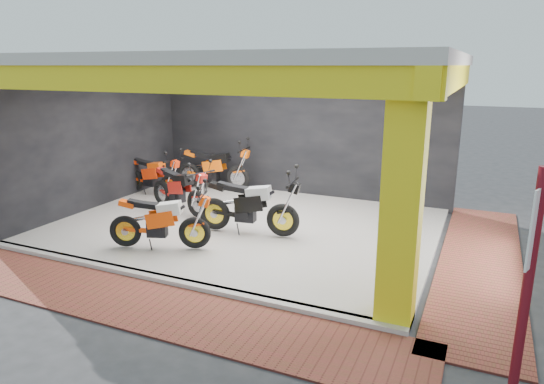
{
  "coord_description": "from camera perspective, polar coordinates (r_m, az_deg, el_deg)",
  "views": [
    {
      "loc": [
        4.69,
        -7.05,
        3.5
      ],
      "look_at": [
        0.64,
        2.0,
        0.9
      ],
      "focal_mm": 32.0,
      "sensor_mm": 36.0,
      "label": 1
    }
  ],
  "objects": [
    {
      "name": "left_wall",
      "position": [
        12.74,
        -19.95,
        5.92
      ],
      "size": [
        0.2,
        6.2,
        3.5
      ],
      "primitive_type": "cube",
      "color": "black",
      "rests_on": "ground"
    },
    {
      "name": "showroom_floor",
      "position": [
        10.76,
        -3.1,
        -4.03
      ],
      "size": [
        8.0,
        6.0,
        0.1
      ],
      "primitive_type": "cube",
      "color": "silver",
      "rests_on": "ground"
    },
    {
      "name": "signpost",
      "position": [
        5.59,
        27.92,
        -9.1
      ],
      "size": [
        0.14,
        0.35,
        2.58
      ],
      "rotation": [
        0.0,
        0.0,
        -0.33
      ],
      "color": "maroon",
      "rests_on": "ground"
    },
    {
      "name": "moto_row_c",
      "position": [
        12.93,
        -11.96,
        1.98
      ],
      "size": [
        2.13,
        1.01,
        1.25
      ],
      "primitive_type": null,
      "rotation": [
        0.0,
        0.0,
        -0.13
      ],
      "color": "#F8320A",
      "rests_on": "showroom_floor"
    },
    {
      "name": "showroom_ceiling",
      "position": [
        10.19,
        -3.38,
        15.23
      ],
      "size": [
        8.4,
        6.4,
        0.2
      ],
      "primitive_type": "cube",
      "color": "beige",
      "rests_on": "corner_column"
    },
    {
      "name": "header_beam_front",
      "position": [
        7.66,
        -14.0,
        12.77
      ],
      "size": [
        8.4,
        0.3,
        0.4
      ],
      "primitive_type": "cube",
      "color": "yellow",
      "rests_on": "corner_column"
    },
    {
      "name": "corner_column",
      "position": [
        6.61,
        15.08,
        -1.2
      ],
      "size": [
        0.5,
        0.5,
        3.5
      ],
      "primitive_type": "cube",
      "color": "yellow",
      "rests_on": "ground"
    },
    {
      "name": "floor_kerb",
      "position": [
        8.38,
        -12.7,
        -10.0
      ],
      "size": [
        8.0,
        0.2,
        0.1
      ],
      "primitive_type": "cube",
      "color": "silver",
      "rests_on": "ground"
    },
    {
      "name": "paver_right",
      "position": [
        9.7,
        23.29,
        -7.63
      ],
      "size": [
        1.4,
        7.0,
        0.03
      ],
      "primitive_type": "cube",
      "color": "brown",
      "rests_on": "ground"
    },
    {
      "name": "header_beam_right",
      "position": [
        9.08,
        20.27,
        12.55
      ],
      "size": [
        0.3,
        6.4,
        0.4
      ],
      "primitive_type": "cube",
      "color": "yellow",
      "rests_on": "corner_column"
    },
    {
      "name": "moto_row_b",
      "position": [
        11.09,
        -8.9,
        0.17
      ],
      "size": [
        2.27,
        1.45,
        1.3
      ],
      "primitive_type": null,
      "rotation": [
        0.0,
        0.0,
        -0.34
      ],
      "color": "#B21B13",
      "rests_on": "showroom_floor"
    },
    {
      "name": "moto_row_d",
      "position": [
        13.39,
        -4.08,
        3.06
      ],
      "size": [
        2.4,
        1.12,
        1.41
      ],
      "primitive_type": null,
      "rotation": [
        0.0,
        0.0,
        0.12
      ],
      "color": "#FE610A",
      "rests_on": "showroom_floor"
    },
    {
      "name": "paver_front",
      "position": [
        7.86,
        -16.14,
        -12.28
      ],
      "size": [
        9.0,
        1.4,
        0.03
      ],
      "primitive_type": "cube",
      "color": "brown",
      "rests_on": "ground"
    },
    {
      "name": "moto_hero",
      "position": [
        9.21,
        -9.16,
        -3.0
      ],
      "size": [
        2.21,
        1.43,
        1.26
      ],
      "primitive_type": null,
      "rotation": [
        0.0,
        0.0,
        0.35
      ],
      "color": "#FF4A0A",
      "rests_on": "showroom_floor"
    },
    {
      "name": "back_wall",
      "position": [
        13.14,
        3.02,
        7.03
      ],
      "size": [
        8.2,
        0.2,
        3.5
      ],
      "primitive_type": "cube",
      "color": "black",
      "rests_on": "ground"
    },
    {
      "name": "ground",
      "position": [
        9.16,
        -8.86,
        -7.95
      ],
      "size": [
        80.0,
        80.0,
        0.0
      ],
      "primitive_type": "plane",
      "color": "#2D2D30",
      "rests_on": "ground"
    },
    {
      "name": "moto_row_a",
      "position": [
        9.7,
        1.31,
        -1.45
      ],
      "size": [
        2.4,
        1.15,
        1.41
      ],
      "primitive_type": null,
      "rotation": [
        0.0,
        0.0,
        0.13
      ],
      "color": "black",
      "rests_on": "showroom_floor"
    }
  ]
}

